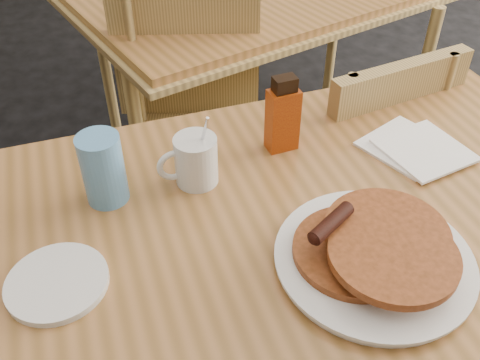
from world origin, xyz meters
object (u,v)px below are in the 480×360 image
(main_table, at_px, (315,235))
(chair_main_far, at_px, (198,101))
(pancake_plate, at_px, (375,253))
(chair_neighbor_near, at_px, (363,160))
(coffee_mug, at_px, (195,160))
(syrup_bottle, at_px, (283,116))
(blue_tumbler, at_px, (103,169))

(main_table, bearing_deg, chair_main_far, 90.13)
(pancake_plate, bearing_deg, chair_neighbor_near, 57.14)
(pancake_plate, height_order, coffee_mug, coffee_mug)
(chair_neighbor_near, relative_size, syrup_bottle, 5.13)
(main_table, relative_size, coffee_mug, 8.40)
(chair_main_far, distance_m, coffee_mug, 0.62)
(main_table, bearing_deg, blue_tumbler, 150.41)
(chair_main_far, height_order, syrup_bottle, chair_main_far)
(coffee_mug, bearing_deg, pancake_plate, -48.20)
(chair_main_far, height_order, chair_neighbor_near, chair_main_far)
(pancake_plate, bearing_deg, coffee_mug, 124.29)
(chair_main_far, bearing_deg, syrup_bottle, -67.55)
(pancake_plate, distance_m, blue_tumbler, 0.49)
(main_table, distance_m, chair_main_far, 0.74)
(chair_main_far, height_order, coffee_mug, chair_main_far)
(main_table, xyz_separation_m, chair_main_far, (-0.00, 0.73, -0.14))
(main_table, height_order, blue_tumbler, blue_tumbler)
(main_table, distance_m, coffee_mug, 0.26)
(main_table, distance_m, blue_tumbler, 0.40)
(chair_neighbor_near, distance_m, syrup_bottle, 0.50)
(pancake_plate, xyz_separation_m, coffee_mug, (-0.21, 0.30, 0.03))
(coffee_mug, bearing_deg, chair_neighbor_near, 28.63)
(chair_main_far, relative_size, blue_tumbler, 7.05)
(chair_main_far, xyz_separation_m, pancake_plate, (0.04, -0.86, 0.20))
(main_table, bearing_deg, coffee_mug, 133.41)
(syrup_bottle, height_order, blue_tumbler, syrup_bottle)
(coffee_mug, bearing_deg, main_table, -39.07)
(main_table, bearing_deg, syrup_bottle, 82.66)
(chair_neighbor_near, xyz_separation_m, coffee_mug, (-0.54, -0.21, 0.30))
(syrup_bottle, bearing_deg, main_table, -98.56)
(pancake_plate, bearing_deg, syrup_bottle, 91.48)
(chair_main_far, height_order, blue_tumbler, chair_main_far)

